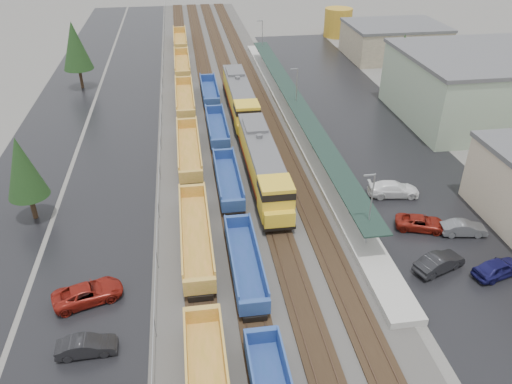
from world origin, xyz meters
TOP-DOWN VIEW (x-y plane):
  - ballast_strip at (0.00, 60.00)m, footprint 20.00×160.00m
  - trackbed at (-0.00, 60.00)m, footprint 14.60×160.00m
  - west_parking_lot at (-15.00, 60.00)m, footprint 10.00×160.00m
  - west_road at (-25.00, 60.00)m, footprint 9.00×160.00m
  - east_commuter_lot at (19.00, 50.00)m, footprint 16.00×100.00m
  - station_platform at (9.50, 50.01)m, footprint 3.00×80.00m
  - chainlink_fence at (-9.50, 58.44)m, footprint 0.08×160.04m
  - industrial_buildings at (37.76, 45.85)m, footprint 32.52×75.30m
  - tree_west_near at (-22.00, 30.00)m, footprint 3.96×3.96m
  - tree_west_far at (-23.00, 70.00)m, footprint 4.84×4.84m
  - tree_east at (28.00, 58.00)m, footprint 4.40×4.40m
  - locomotive_lead at (2.00, 33.00)m, footprint 3.25×21.43m
  - locomotive_trail at (2.00, 54.00)m, footprint 3.25×21.43m
  - well_string_yellow at (-6.00, 40.88)m, footprint 2.71×124.17m
  - well_string_blue at (-2.00, 25.54)m, footprint 2.48×84.86m
  - storage_tank at (29.84, 97.86)m, footprint 6.21×6.21m
  - parked_car_west_b at (-14.34, 11.20)m, footprint 1.62×4.32m
  - parked_car_west_c at (-14.98, 16.77)m, footprint 4.07×6.03m
  - parked_car_east_a at (14.83, 16.16)m, footprint 3.30×5.12m
  - parked_car_east_b at (15.97, 22.32)m, footprint 3.73×5.39m
  - parked_car_east_c at (15.69, 28.72)m, footprint 2.99×5.81m
  - parked_car_east_d at (19.52, 14.72)m, footprint 3.02×5.02m
  - parked_car_east_e at (19.63, 20.80)m, footprint 2.13×4.51m

SIDE VIEW (x-z plane):
  - west_parking_lot at x=-15.00m, z-range 0.00..0.02m
  - west_road at x=-25.00m, z-range 0.00..0.02m
  - east_commuter_lot at x=19.00m, z-range 0.00..0.02m
  - ballast_strip at x=0.00m, z-range 0.00..0.08m
  - trackbed at x=0.00m, z-range 0.05..0.27m
  - parked_car_east_b at x=15.97m, z-range 0.00..1.37m
  - parked_car_west_b at x=-14.34m, z-range 0.00..1.41m
  - parked_car_east_e at x=19.63m, z-range 0.00..1.43m
  - station_platform at x=9.50m, z-range -3.27..4.73m
  - parked_car_west_c at x=-14.98m, z-range 0.00..1.53m
  - parked_car_east_a at x=14.83m, z-range 0.00..1.59m
  - parked_car_east_d at x=19.52m, z-range 0.00..1.60m
  - parked_car_east_c at x=15.69m, z-range 0.00..1.61m
  - well_string_blue at x=-2.00m, z-range 0.01..2.21m
  - well_string_yellow at x=-6.00m, z-range -0.01..2.40m
  - chainlink_fence at x=-9.50m, z-range 0.60..2.62m
  - locomotive_lead at x=2.00m, z-range 0.14..4.99m
  - locomotive_trail at x=2.00m, z-range 0.14..4.99m
  - storage_tank at x=29.84m, z-range 0.00..6.21m
  - industrial_buildings at x=37.76m, z-range -0.50..9.00m
  - tree_west_near at x=-22.00m, z-range 1.32..10.32m
  - tree_east at x=28.00m, z-range 1.47..11.47m
  - tree_west_far at x=-23.00m, z-range 1.62..12.62m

